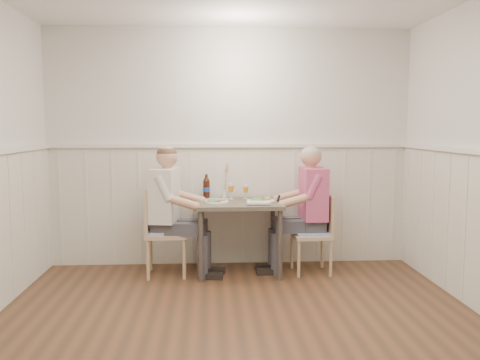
{
  "coord_description": "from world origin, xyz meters",
  "views": [
    {
      "loc": [
        -0.23,
        -3.37,
        1.53
      ],
      "look_at": [
        0.08,
        1.64,
        1.0
      ],
      "focal_mm": 38.0,
      "sensor_mm": 36.0,
      "label": 1
    }
  ],
  "objects": [
    {
      "name": "chair_left",
      "position": [
        -0.73,
        1.8,
        0.48
      ],
      "size": [
        0.43,
        0.43,
        0.89
      ],
      "color": "tan",
      "rests_on": "ground"
    },
    {
      "name": "beer_glass_a",
      "position": [
        0.16,
        2.06,
        0.85
      ],
      "size": [
        0.06,
        0.06,
        0.15
      ],
      "color": "silver",
      "rests_on": "dining_table"
    },
    {
      "name": "room_shell",
      "position": [
        0.0,
        0.0,
        1.52
      ],
      "size": [
        4.04,
        4.54,
        2.6
      ],
      "color": "silver",
      "rests_on": "ground"
    },
    {
      "name": "plate_man",
      "position": [
        0.3,
        1.81,
        0.77
      ],
      "size": [
        0.3,
        0.3,
        0.07
      ],
      "color": "white",
      "rests_on": "dining_table"
    },
    {
      "name": "dining_table",
      "position": [
        0.08,
        1.84,
        0.65
      ],
      "size": [
        0.89,
        0.7,
        0.75
      ],
      "color": "#4D4537",
      "rests_on": "ground"
    },
    {
      "name": "wainscot",
      "position": [
        0.0,
        0.69,
        0.69
      ],
      "size": [
        4.0,
        4.49,
        1.34
      ],
      "color": "silver",
      "rests_on": "ground"
    },
    {
      "name": "plate_diner",
      "position": [
        -0.17,
        1.79,
        0.77
      ],
      "size": [
        0.25,
        0.25,
        0.06
      ],
      "color": "white",
      "rests_on": "dining_table"
    },
    {
      "name": "man_in_pink",
      "position": [
        0.81,
        1.84,
        0.57
      ],
      "size": [
        0.63,
        0.44,
        1.35
      ],
      "color": "#3F3F47",
      "rests_on": "ground"
    },
    {
      "name": "chair_right",
      "position": [
        0.88,
        1.79,
        0.45
      ],
      "size": [
        0.41,
        0.41,
        0.82
      ],
      "color": "tan",
      "rests_on": "ground"
    },
    {
      "name": "beer_bottle",
      "position": [
        -0.26,
        2.11,
        0.87
      ],
      "size": [
        0.07,
        0.07,
        0.27
      ],
      "color": "black",
      "rests_on": "dining_table"
    },
    {
      "name": "ground_plane",
      "position": [
        0.0,
        0.0,
        0.0
      ],
      "size": [
        4.5,
        4.5,
        0.0
      ],
      "primitive_type": "plane",
      "color": "#472F1F"
    },
    {
      "name": "rolled_napkin",
      "position": [
        0.25,
        1.58,
        0.77
      ],
      "size": [
        0.23,
        0.06,
        0.05
      ],
      "color": "white",
      "rests_on": "dining_table"
    },
    {
      "name": "gingham_mat",
      "position": [
        -0.16,
        2.02,
        0.75
      ],
      "size": [
        0.3,
        0.26,
        0.01
      ],
      "color": "#5065B8",
      "rests_on": "dining_table"
    },
    {
      "name": "beer_glass_b",
      "position": [
        0.0,
        2.04,
        0.87
      ],
      "size": [
        0.07,
        0.07,
        0.18
      ],
      "color": "silver",
      "rests_on": "dining_table"
    },
    {
      "name": "diner_cream",
      "position": [
        -0.64,
        1.78,
        0.57
      ],
      "size": [
        0.67,
        0.47,
        1.36
      ],
      "color": "#3F3F47",
      "rests_on": "ground"
    },
    {
      "name": "grass_vase",
      "position": [
        -0.06,
        2.12,
        0.93
      ],
      "size": [
        0.05,
        0.05,
        0.41
      ],
      "color": "silver",
      "rests_on": "dining_table"
    }
  ]
}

